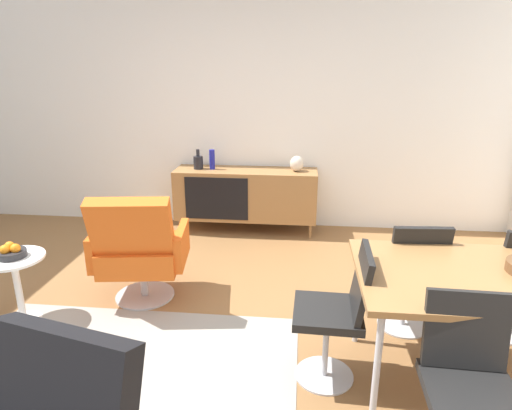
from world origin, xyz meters
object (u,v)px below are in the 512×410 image
Objects in this scene: fruit_bowl at (11,252)px; dining_chair_back_left at (411,272)px; sideboard at (246,194)px; dining_chair_front_left at (468,382)px; vase_ceramic_small at (212,160)px; vase_cobalt at (297,164)px; vase_sculptural_dark at (198,162)px; dining_chair_near_window at (338,310)px; dining_table at (504,283)px; lounge_chair_red at (139,248)px; side_table_round at (17,282)px.

dining_chair_back_left is at bearing 3.29° from fruit_bowl.
dining_chair_front_left reaches higher than sideboard.
vase_ceramic_small is at bearing 120.58° from dining_chair_front_left.
vase_sculptural_dark reaches higher than vase_cobalt.
vase_sculptural_dark is 0.26× the size of dining_chair_near_window.
dining_table is 1.87× the size of dining_chair_front_left.
lounge_chair_red reaches higher than fruit_bowl.
dining_chair_near_window is (0.86, -2.46, 0.03)m from sideboard.
fruit_bowl is (-3.19, 0.40, -0.14)m from dining_table.
vase_ceramic_small is at bearing 179.71° from sideboard.
vase_cobalt reaches higher than dining_table.
dining_chair_near_window is (1.24, -2.46, -0.36)m from vase_ceramic_small.
vase_ceramic_small is (-0.38, 0.00, 0.39)m from sideboard.
vase_ceramic_small is 2.33m from fruit_bowl.
fruit_bowl is at bearing 172.94° from dining_table.
vase_sculptural_dark is at bearing 135.69° from dining_chair_back_left.
lounge_chair_red is (-0.10, -1.69, -0.33)m from vase_sculptural_dark.
vase_cobalt is (0.57, 0.00, 0.37)m from sideboard.
dining_table is at bearing -49.08° from vase_ceramic_small.
vase_cobalt is 0.20× the size of dining_chair_back_left.
vase_ceramic_small is (0.16, -0.00, 0.03)m from vase_sculptural_dark.
dining_chair_back_left is 1.65× the size of side_table_round.
dining_chair_front_left is at bearing -74.56° from vase_cobalt.
vase_sculptural_dark is 2.30m from side_table_round.
vase_sculptural_dark is at bearing 66.43° from side_table_round.
side_table_round is at bearing -124.93° from sideboard.
lounge_chair_red is 0.89m from fruit_bowl.
sideboard is 7.22× the size of vase_ceramic_small.
vase_ceramic_small reaches higher than side_table_round.
dining_table is (1.75, -2.46, 0.26)m from sideboard.
side_table_round is at bearing -176.73° from dining_chair_back_left.
dining_table reaches higher than fruit_bowl.
dining_chair_back_left is at bearing 89.90° from dining_chair_front_left.
lounge_chair_red is 1.82× the size of side_table_round.
dining_table is at bearing 0.12° from dining_chair_near_window.
dining_chair_back_left is (-0.35, 0.56, -0.23)m from dining_table.
fruit_bowl is at bearing -113.59° from vase_sculptural_dark.
vase_ceramic_small is at bearing 62.79° from side_table_round.
vase_ceramic_small is 0.26× the size of dining_chair_near_window.
vase_ceramic_small is at bearing 62.78° from fruit_bowl.
dining_chair_near_window is at bearing 134.16° from dining_chair_front_left.
vase_ceramic_small is at bearing 133.22° from dining_chair_back_left.
fruit_bowl is at bearing -117.22° from vase_ceramic_small.
dining_table is 3.08× the size of side_table_round.
sideboard is 1.69× the size of lounge_chair_red.
vase_ceramic_small reaches higher than dining_chair_back_left.
sideboard is at bearing 126.54° from dining_chair_back_left.
vase_ceramic_small is at bearing -180.00° from vase_cobalt.
sideboard is at bearing -0.20° from vase_sculptural_dark.
vase_ceramic_small is 0.23× the size of lounge_chair_red.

